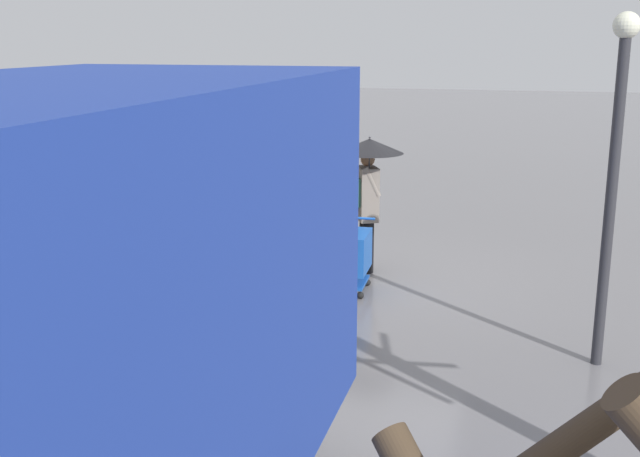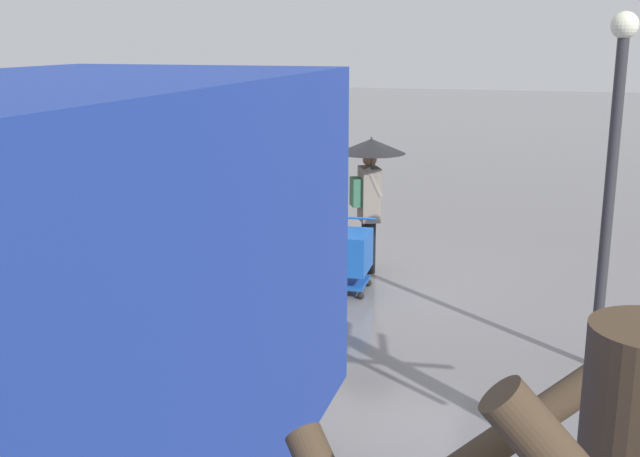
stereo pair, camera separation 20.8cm
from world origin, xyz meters
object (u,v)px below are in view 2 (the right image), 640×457
object	(u,v)px
cargo_van_parked_right	(132,192)
street_lamp	(613,157)
pedestrian_pink_side	(370,174)
pedestrian_black_side	(267,186)
shopping_cart_vendor	(351,254)
hand_dolly_boxes	(294,225)

from	to	relation	value
cargo_van_parked_right	street_lamp	xyz separation A→B (m)	(-7.03, 2.24, 1.19)
pedestrian_pink_side	cargo_van_parked_right	bearing A→B (deg)	8.53
cargo_van_parked_right	pedestrian_black_side	world-z (taller)	cargo_van_parked_right
cargo_van_parked_right	pedestrian_pink_side	size ratio (longest dim) A/B	2.50
shopping_cart_vendor	pedestrian_black_side	world-z (taller)	pedestrian_black_side
shopping_cart_vendor	street_lamp	bearing A→B (deg)	151.34
hand_dolly_boxes	pedestrian_black_side	world-z (taller)	pedestrian_black_side
shopping_cart_vendor	hand_dolly_boxes	distance (m)	1.11
pedestrian_pink_side	street_lamp	size ratio (longest dim) A/B	0.56
cargo_van_parked_right	pedestrian_black_side	bearing A→B (deg)	160.60
pedestrian_pink_side	pedestrian_black_side	world-z (taller)	same
pedestrian_black_side	street_lamp	xyz separation A→B (m)	(-4.37, 1.31, 0.79)
cargo_van_parked_right	pedestrian_black_side	size ratio (longest dim) A/B	2.50
shopping_cart_vendor	hand_dolly_boxes	size ratio (longest dim) A/B	0.69
cargo_van_parked_right	street_lamp	distance (m)	7.47
cargo_van_parked_right	shopping_cart_vendor	bearing A→B (deg)	173.13
cargo_van_parked_right	street_lamp	world-z (taller)	street_lamp
pedestrian_pink_side	pedestrian_black_side	xyz separation A→B (m)	(1.13, 1.50, 0.01)
cargo_van_parked_right	hand_dolly_boxes	bearing A→B (deg)	178.83
cargo_van_parked_right	street_lamp	size ratio (longest dim) A/B	1.39
pedestrian_pink_side	hand_dolly_boxes	bearing A→B (deg)	31.18
hand_dolly_boxes	street_lamp	world-z (taller)	street_lamp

